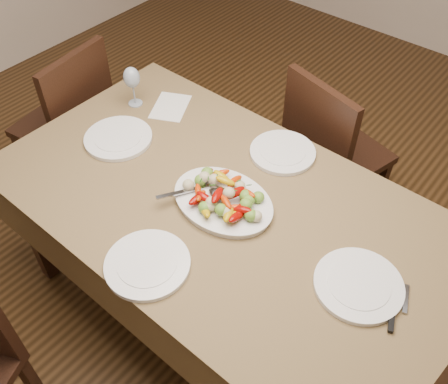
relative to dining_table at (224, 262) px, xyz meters
name	(u,v)px	position (x,y,z in m)	size (l,w,h in m)	color
floor	(191,294)	(-0.18, -0.05, -0.38)	(6.00, 6.00, 0.00)	#3D2712
dining_table	(224,262)	(0.00, 0.00, 0.00)	(1.84, 1.04, 0.76)	brown
chair_far	(338,153)	(0.06, 0.84, 0.10)	(0.42, 0.42, 0.95)	black
chair_left	(63,124)	(-1.20, 0.09, 0.10)	(0.42, 0.42, 0.95)	black
serving_platter	(223,202)	(0.00, -0.01, 0.39)	(0.40, 0.29, 0.02)	white
roasted_vegetables	(223,192)	(0.00, -0.01, 0.45)	(0.33, 0.22, 0.09)	#800702
serving_spoon	(203,193)	(-0.07, -0.04, 0.43)	(0.28, 0.06, 0.03)	#9EA0A8
plate_left	(118,138)	(-0.59, 0.00, 0.39)	(0.29, 0.29, 0.02)	white
plate_right	(358,285)	(0.58, -0.01, 0.39)	(0.29, 0.29, 0.02)	white
plate_far	(283,152)	(0.01, 0.37, 0.39)	(0.27, 0.27, 0.02)	white
plate_near	(147,264)	(-0.02, -0.39, 0.39)	(0.29, 0.29, 0.02)	white
wine_glass	(133,85)	(-0.72, 0.22, 0.48)	(0.08, 0.08, 0.20)	#8C99A5
menu_card	(170,107)	(-0.58, 0.31, 0.38)	(0.15, 0.21, 0.00)	silver
table_knife	(398,310)	(0.72, -0.01, 0.38)	(0.02, 0.20, 0.01)	#9EA0A8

